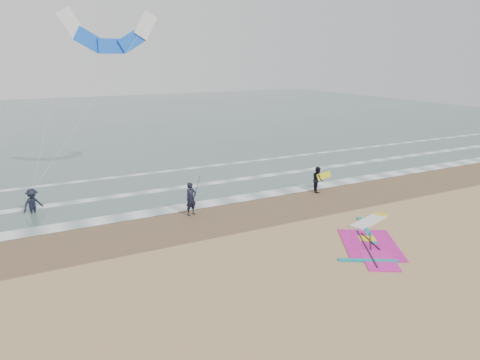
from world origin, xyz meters
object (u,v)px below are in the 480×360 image
person_walking (318,179)px  surf_kite (110,35)px  windsurf_rig (371,238)px  person_wading (32,198)px  person_standing (191,199)px

person_walking → surf_kite: surf_kite is taller
windsurf_rig → person_wading: person_wading is taller
windsurf_rig → person_walking: bearing=72.7°
person_walking → surf_kite: size_ratio=0.16×
person_wading → surf_kite: bearing=-1.5°
person_walking → surf_kite: 15.56m
person_walking → person_standing: bearing=115.6°
person_standing → surf_kite: size_ratio=0.18×
person_standing → person_walking: (8.61, 0.30, -0.09)m
surf_kite → windsurf_rig: bearing=-59.0°
person_wading → person_standing: bearing=-61.0°
windsurf_rig → person_walking: (2.22, 7.13, 0.78)m
person_walking → windsurf_rig: bearing=-173.7°
person_wading → surf_kite: (5.45, 3.27, 8.64)m
person_standing → person_walking: size_ratio=1.11×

